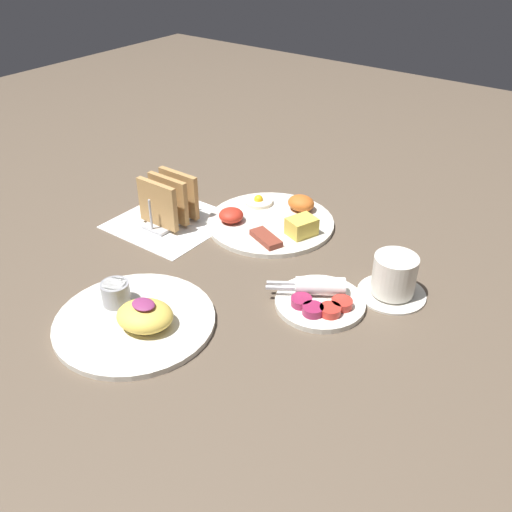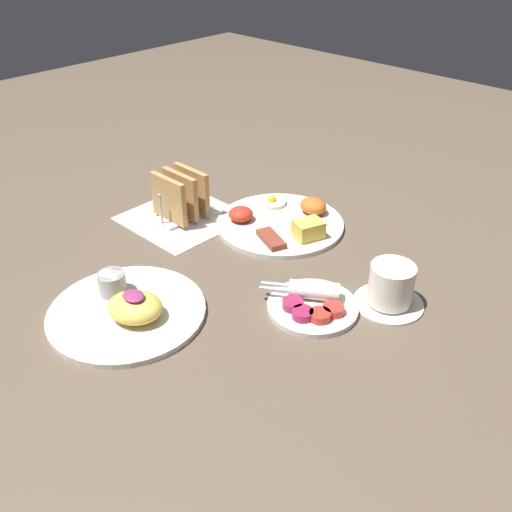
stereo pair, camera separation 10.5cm
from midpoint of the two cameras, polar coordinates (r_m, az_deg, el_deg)
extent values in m
plane|color=brown|center=(1.07, -1.54, -1.24)|extent=(3.00, 3.00, 0.00)
cube|color=white|center=(1.24, -4.99, 3.83)|extent=(0.22, 0.22, 0.00)
cylinder|color=silver|center=(1.21, 4.91, 3.15)|extent=(0.27, 0.27, 0.01)
cube|color=#E5C64C|center=(1.15, 7.89, 2.58)|extent=(0.06, 0.07, 0.04)
ellipsoid|color=#C66023|center=(1.24, 8.17, 4.92)|extent=(0.06, 0.05, 0.03)
cylinder|color=#F4EACC|center=(1.28, 3.95, 5.32)|extent=(0.06, 0.06, 0.01)
sphere|color=yellow|center=(1.27, 3.96, 5.56)|extent=(0.02, 0.02, 0.02)
ellipsoid|color=red|center=(1.20, 0.97, 4.14)|extent=(0.05, 0.05, 0.03)
cube|color=brown|center=(1.13, 4.18, 1.63)|extent=(0.08, 0.06, 0.01)
cylinder|color=silver|center=(0.98, 8.77, -5.18)|extent=(0.15, 0.15, 0.01)
cylinder|color=#99234C|center=(0.96, 6.71, -5.04)|extent=(0.04, 0.04, 0.01)
cylinder|color=#99234C|center=(0.94, 7.90, -5.86)|extent=(0.04, 0.04, 0.01)
cylinder|color=red|center=(0.94, 9.62, -6.01)|extent=(0.04, 0.04, 0.01)
cylinder|color=red|center=(0.96, 10.89, -5.40)|extent=(0.04, 0.04, 0.01)
cylinder|color=white|center=(0.98, 8.91, -3.53)|extent=(0.09, 0.07, 0.03)
cube|color=silver|center=(0.98, 4.94, -3.38)|extent=(0.04, 0.03, 0.00)
cube|color=silver|center=(0.99, 5.01, -2.98)|extent=(0.04, 0.03, 0.00)
cylinder|color=silver|center=(0.97, -9.65, -5.76)|extent=(0.26, 0.26, 0.01)
ellipsoid|color=#EAC651|center=(0.94, -8.88, -5.20)|extent=(0.11, 0.11, 0.04)
ellipsoid|color=#8C3366|center=(0.92, -9.00, -4.07)|extent=(0.04, 0.03, 0.01)
cylinder|color=#99999E|center=(1.00, -11.29, -2.80)|extent=(0.05, 0.05, 0.04)
cylinder|color=white|center=(0.99, -11.39, -2.05)|extent=(0.04, 0.04, 0.01)
cube|color=#B7B7BC|center=(1.24, -5.00, 4.01)|extent=(0.06, 0.12, 0.01)
cube|color=tan|center=(1.20, -6.25, 5.60)|extent=(0.10, 0.01, 0.10)
cube|color=#AF8149|center=(1.22, -5.11, 6.11)|extent=(0.10, 0.01, 0.10)
cube|color=#B1834B|center=(1.24, -4.01, 6.60)|extent=(0.10, 0.01, 0.10)
cylinder|color=#B7B7BC|center=(1.19, -7.00, 4.63)|extent=(0.01, 0.01, 0.07)
cylinder|color=#B7B7BC|center=(1.26, -3.25, 6.34)|extent=(0.01, 0.01, 0.07)
cylinder|color=silver|center=(1.02, 16.02, -4.59)|extent=(0.12, 0.12, 0.01)
cylinder|color=silver|center=(1.00, 16.35, -2.80)|extent=(0.08, 0.08, 0.07)
cylinder|color=#381E0F|center=(0.98, 16.62, -1.37)|extent=(0.06, 0.06, 0.01)
camera|label=1|loc=(0.05, -87.14, 1.84)|focal=40.00mm
camera|label=2|loc=(0.05, 92.86, -1.84)|focal=40.00mm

